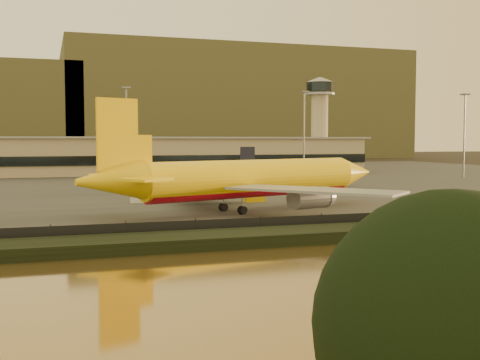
# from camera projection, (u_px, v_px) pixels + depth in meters

# --- Properties ---
(ground) EXTENTS (900.00, 900.00, 0.00)m
(ground) POSITION_uv_depth(u_px,v_px,m) (269.00, 221.00, 86.17)
(ground) COLOR black
(ground) RESTS_ON ground
(embankment) EXTENTS (320.00, 7.00, 1.40)m
(embankment) POSITION_uv_depth(u_px,v_px,m) (321.00, 234.00, 69.98)
(embankment) COLOR black
(embankment) RESTS_ON ground
(tarmac) EXTENTS (320.00, 220.00, 0.20)m
(tarmac) POSITION_uv_depth(u_px,v_px,m) (155.00, 180.00, 176.38)
(tarmac) COLOR #2D2D2D
(tarmac) RESTS_ON ground
(perimeter_fence) EXTENTS (300.00, 0.05, 2.20)m
(perimeter_fence) POSITION_uv_depth(u_px,v_px,m) (307.00, 224.00, 73.74)
(perimeter_fence) COLOR black
(perimeter_fence) RESTS_ON tarmac
(terminal_building) EXTENTS (202.00, 25.00, 12.60)m
(terminal_building) POSITION_uv_depth(u_px,v_px,m) (96.00, 156.00, 200.54)
(terminal_building) COLOR tan
(terminal_building) RESTS_ON tarmac
(control_tower) EXTENTS (11.20, 11.20, 35.50)m
(control_tower) POSITION_uv_depth(u_px,v_px,m) (320.00, 114.00, 230.59)
(control_tower) COLOR tan
(control_tower) RESTS_ON tarmac
(apron_light_masts) EXTENTS (152.20, 12.20, 25.40)m
(apron_light_masts) POSITION_uv_depth(u_px,v_px,m) (223.00, 125.00, 160.95)
(apron_light_masts) COLOR slate
(apron_light_masts) RESTS_ON tarmac
(distant_hills) EXTENTS (470.00, 160.00, 70.00)m
(distant_hills) POSITION_uv_depth(u_px,v_px,m) (60.00, 111.00, 400.62)
(distant_hills) COLOR brown
(distant_hills) RESTS_ON ground
(dhl_cargo_jet) EXTENTS (56.03, 53.34, 17.17)m
(dhl_cargo_jet) POSITION_uv_depth(u_px,v_px,m) (248.00, 180.00, 96.33)
(dhl_cargo_jet) COLOR yellow
(dhl_cargo_jet) RESTS_ON tarmac
(white_narrowbody_jet) EXTENTS (34.55, 33.55, 9.92)m
(white_narrowbody_jet) POSITION_uv_depth(u_px,v_px,m) (299.00, 175.00, 145.48)
(white_narrowbody_jet) COLOR white
(white_narrowbody_jet) RESTS_ON tarmac
(gse_vehicle_yellow) EXTENTS (4.11, 2.23, 1.77)m
(gse_vehicle_yellow) POSITION_uv_depth(u_px,v_px,m) (254.00, 197.00, 111.54)
(gse_vehicle_yellow) COLOR yellow
(gse_vehicle_yellow) RESTS_ON tarmac
(gse_vehicle_white) EXTENTS (3.73, 2.09, 1.59)m
(gse_vehicle_white) POSITION_uv_depth(u_px,v_px,m) (140.00, 198.00, 109.77)
(gse_vehicle_white) COLOR white
(gse_vehicle_white) RESTS_ON tarmac
(shore_tree) EXTENTS (7.79, 7.23, 10.39)m
(shore_tree) POSITION_uv_depth(u_px,v_px,m) (459.00, 334.00, 15.79)
(shore_tree) COLOR black
(shore_tree) RESTS_ON ground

